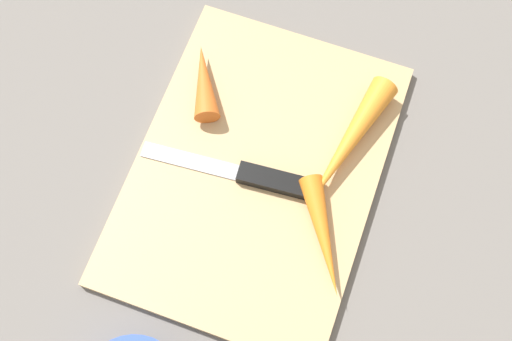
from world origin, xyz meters
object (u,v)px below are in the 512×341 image
cutting_board (256,172)px  carrot_shortest (204,81)px  knife (267,179)px  carrot_longest (347,145)px  carrot_medium (323,236)px

cutting_board → carrot_shortest: (0.08, 0.09, 0.02)m
knife → carrot_shortest: bearing=-43.2°
knife → carrot_shortest: 0.13m
carrot_longest → carrot_medium: bearing=16.7°
cutting_board → carrot_shortest: bearing=49.7°
cutting_board → carrot_longest: bearing=-56.8°
knife → carrot_shortest: carrot_shortest is taller
cutting_board → knife: knife is taller
knife → carrot_medium: (-0.04, -0.08, 0.01)m
cutting_board → carrot_shortest: size_ratio=3.97×
carrot_longest → carrot_medium: size_ratio=1.35×
carrot_longest → cutting_board: bearing=-43.8°
knife → carrot_longest: (0.06, -0.07, 0.01)m
knife → carrot_medium: 0.09m
cutting_board → carrot_longest: carrot_longest is taller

